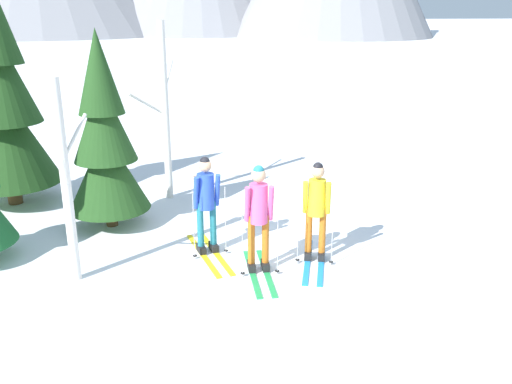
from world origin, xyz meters
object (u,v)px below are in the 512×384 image
(pine_tree_mid, at_px, (105,140))
(birch_tree_slender, at_px, (165,112))
(skier_in_pink, at_px, (258,213))
(skier_in_yellow, at_px, (317,206))
(skier_in_blue, at_px, (206,200))
(birch_tree_tall, at_px, (66,182))
(pine_tree_near, at_px, (0,98))

(pine_tree_mid, distance_m, birch_tree_slender, 1.84)
(skier_in_pink, xyz_separation_m, skier_in_yellow, (0.98, 0.25, -0.05))
(skier_in_blue, relative_size, pine_tree_mid, 0.50)
(skier_in_blue, height_order, skier_in_pink, skier_in_pink)
(pine_tree_mid, relative_size, birch_tree_slender, 0.98)
(skier_in_yellow, height_order, birch_tree_slender, birch_tree_slender)
(skier_in_pink, height_order, pine_tree_mid, pine_tree_mid)
(skier_in_pink, distance_m, pine_tree_mid, 3.42)
(birch_tree_tall, bearing_deg, skier_in_yellow, 1.96)
(skier_in_yellow, distance_m, birch_tree_slender, 4.32)
(pine_tree_near, bearing_deg, skier_in_blue, -38.33)
(birch_tree_slender, bearing_deg, skier_in_yellow, -55.93)
(pine_tree_mid, bearing_deg, birch_tree_tall, -98.42)
(pine_tree_mid, height_order, birch_tree_slender, birch_tree_slender)
(skier_in_yellow, height_order, pine_tree_near, pine_tree_near)
(skier_in_blue, relative_size, skier_in_pink, 1.05)
(skier_in_blue, distance_m, skier_in_pink, 1.09)
(skier_in_pink, bearing_deg, birch_tree_tall, 177.41)
(skier_in_blue, bearing_deg, skier_in_pink, -46.75)
(skier_in_pink, relative_size, pine_tree_near, 0.35)
(pine_tree_near, bearing_deg, birch_tree_tall, -63.83)
(pine_tree_near, relative_size, birch_tree_slender, 1.32)
(skier_in_yellow, distance_m, pine_tree_mid, 4.05)
(skier_in_pink, bearing_deg, birch_tree_slender, 110.24)
(skier_in_yellow, bearing_deg, skier_in_pink, -165.44)
(skier_in_blue, distance_m, pine_tree_mid, 2.37)
(skier_in_blue, xyz_separation_m, pine_tree_near, (-3.86, 3.05, 1.30))
(skier_in_yellow, xyz_separation_m, pine_tree_mid, (-3.44, 2.01, 0.73))
(skier_in_pink, relative_size, skier_in_yellow, 1.01)
(skier_in_pink, bearing_deg, skier_in_yellow, 14.56)
(pine_tree_mid, bearing_deg, pine_tree_near, 143.69)
(skier_in_yellow, xyz_separation_m, pine_tree_near, (-5.59, 3.59, 1.31))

